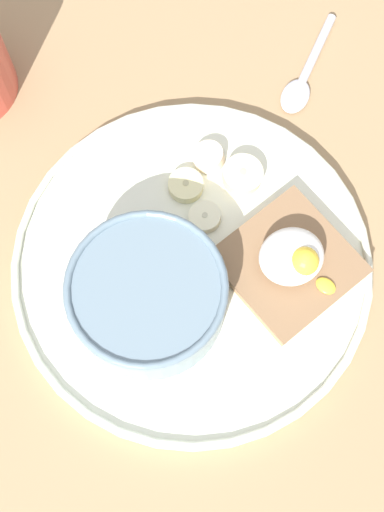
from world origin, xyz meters
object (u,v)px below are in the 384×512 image
object	(u,v)px
poached_egg	(294,257)
banana_slice_front	(186,185)
toast_slice	(288,264)
banana_slice_left	(242,175)
banana_slice_right	(208,157)
banana_slice_back	(205,217)
oatmeal_bowl	(148,296)
spoon	(304,76)

from	to	relation	value
poached_egg	banana_slice_front	bearing A→B (deg)	116.41
toast_slice	banana_slice_left	bearing A→B (deg)	90.82
banana_slice_right	banana_slice_left	bearing A→B (deg)	-54.05
banana_slice_front	banana_slice_back	bearing A→B (deg)	-83.85
toast_slice	banana_slice_back	distance (cm)	7.80
toast_slice	banana_slice_back	size ratio (longest dim) A/B	3.07
oatmeal_bowl	toast_slice	xyz separation A→B (cm)	(11.28, -1.34, -1.93)
banana_slice_front	banana_slice_back	world-z (taller)	same
spoon	banana_slice_front	bearing A→B (deg)	-156.39
spoon	toast_slice	bearing A→B (deg)	-120.55
oatmeal_bowl	banana_slice_left	world-z (taller)	oatmeal_bowl
banana_slice_front	banana_slice_right	bearing A→B (deg)	29.90
spoon	banana_slice_back	bearing A→B (deg)	-145.78
banana_slice_front	banana_slice_back	xyz separation A→B (cm)	(0.34, -3.18, -0.03)
oatmeal_bowl	toast_slice	size ratio (longest dim) A/B	1.04
poached_egg	banana_slice_front	xyz separation A→B (cm)	(-4.85, 9.77, -2.47)
toast_slice	banana_slice_right	xyz separation A→B (cm)	(-2.04, 11.16, -0.18)
poached_egg	banana_slice_back	distance (cm)	8.37
banana_slice_back	banana_slice_right	bearing A→B (deg)	63.44
banana_slice_left	banana_slice_back	distance (cm)	4.78
banana_slice_left	banana_slice_right	distance (cm)	3.27
banana_slice_front	banana_slice_left	xyz separation A→B (cm)	(4.63, -1.09, 0.27)
banana_slice_front	banana_slice_right	distance (cm)	3.14
banana_slice_left	toast_slice	bearing A→B (deg)	-89.18
banana_slice_left	banana_slice_back	xyz separation A→B (cm)	(-4.29, -2.09, -0.30)
banana_slice_front	banana_slice_right	xyz separation A→B (cm)	(2.71, 1.56, 0.22)
banana_slice_front	oatmeal_bowl	bearing A→B (deg)	-128.34
oatmeal_bowl	banana_slice_left	distance (cm)	13.43
banana_slice_back	banana_slice_right	size ratio (longest dim) A/B	1.02
oatmeal_bowl	poached_egg	world-z (taller)	oatmeal_bowl
toast_slice	poached_egg	bearing A→B (deg)	-59.60
oatmeal_bowl	poached_egg	xyz separation A→B (cm)	(11.38, -1.51, 0.14)
poached_egg	banana_slice_right	bearing A→B (deg)	100.70
banana_slice_right	spoon	world-z (taller)	banana_slice_right
toast_slice	spoon	size ratio (longest dim) A/B	1.27
toast_slice	banana_slice_front	bearing A→B (deg)	116.33
poached_egg	banana_slice_left	world-z (taller)	poached_egg
toast_slice	spoon	distance (cm)	18.33
poached_egg	spoon	world-z (taller)	poached_egg
toast_slice	spoon	bearing A→B (deg)	59.45
banana_slice_left	spoon	world-z (taller)	banana_slice_left
oatmeal_bowl	banana_slice_back	distance (cm)	8.87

